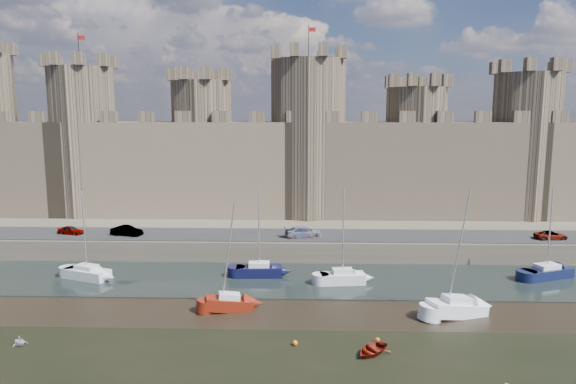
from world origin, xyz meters
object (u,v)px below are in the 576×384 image
Objects in this scene: car_3 at (551,235)px; sailboat_3 at (547,272)px; sailboat_1 at (259,270)px; sailboat_5 at (456,307)px; car_1 at (127,231)px; sailboat_0 at (87,272)px; car_2 at (303,232)px; sailboat_2 at (343,277)px; car_0 at (71,230)px; sailboat_4 at (229,302)px.

sailboat_3 is at bearing 149.26° from car_3.
sailboat_1 is 0.88× the size of sailboat_5.
car_3 is (52.35, -0.27, -0.12)m from car_1.
car_1 is 0.42× the size of sailboat_0.
car_2 is 30.20m from car_3.
sailboat_2 is at bearing 18.59° from sailboat_0.
car_0 reaches higher than car_3.
sailboat_4 is at bearing -113.89° from car_0.
car_0 is at bearing 141.93° from sailboat_0.
car_1 is at bearing 103.23° from sailboat_0.
sailboat_2 is at bearing 21.92° from sailboat_4.
sailboat_4 reaches higher than car_0.
sailboat_0 is 49.75m from sailboat_3.
sailboat_5 is (36.85, -9.04, 0.05)m from sailboat_0.
car_3 is (59.73, -0.78, -0.03)m from car_0.
sailboat_0 is at bearing 147.14° from sailboat_5.
sailboat_0 is at bearing 160.71° from sailboat_3.
car_0 is at bearing 100.49° from car_1.
sailboat_0 is 37.94m from sailboat_5.
sailboat_4 reaches higher than car_2.
car_2 reaches higher than car_1.
car_0 is at bearing 73.76° from car_2.
sailboat_3 is 16.81m from sailboat_5.
car_3 is at bearing 28.62° from sailboat_5.
sailboat_3 is at bearing 21.01° from sailboat_5.
sailboat_3 reaches higher than car_2.
sailboat_0 is (6.21, -10.05, -2.30)m from car_0.
sailboat_0 is at bearing 171.79° from sailboat_2.
sailboat_2 reaches higher than car_2.
sailboat_4 is 0.88× the size of sailboat_5.
sailboat_1 is at bearing 66.06° from sailboat_4.
sailboat_4 reaches higher than car_3.
sailboat_3 is at bearing -84.60° from car_1.
sailboat_2 is 1.03× the size of sailboat_3.
sailboat_3 reaches higher than car_1.
car_0 is at bearing 150.25° from sailboat_3.
sailboat_5 is (-16.67, -18.31, -2.23)m from car_3.
sailboat_3 is (-3.80, -7.48, -2.27)m from car_3.
sailboat_5 is at bearing 133.87° from car_3.
sailboat_3 is at bearing -0.07° from sailboat_2.
sailboat_5 is at bearing -15.07° from sailboat_4.
sailboat_5 is (18.33, -10.44, 0.01)m from sailboat_1.
sailboat_0 is 0.84× the size of sailboat_5.
car_1 is at bearing 133.43° from sailboat_5.
car_2 is at bearing -75.52° from car_1.
sailboat_5 reaches higher than car_3.
car_0 is at bearing 128.16° from sailboat_4.
sailboat_5 is (35.68, -18.58, -2.35)m from car_1.
car_0 is 12.04m from sailboat_0.
sailboat_4 reaches higher than sailboat_0.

